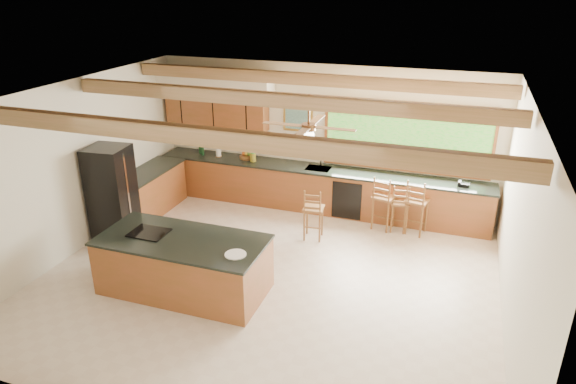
% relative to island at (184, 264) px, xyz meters
% --- Properties ---
extents(ground, '(7.20, 7.20, 0.00)m').
position_rel_island_xyz_m(ground, '(1.12, 0.73, -0.45)').
color(ground, beige).
rests_on(ground, ground).
extents(room_shell, '(7.27, 6.54, 3.02)m').
position_rel_island_xyz_m(room_shell, '(0.95, 1.39, 1.76)').
color(room_shell, beige).
rests_on(room_shell, ground).
extents(counter_run, '(7.12, 3.10, 1.24)m').
position_rel_island_xyz_m(counter_run, '(0.30, 3.25, 0.01)').
color(counter_run, brown).
rests_on(counter_run, ground).
extents(island, '(2.59, 1.22, 0.92)m').
position_rel_island_xyz_m(island, '(0.00, 0.00, 0.00)').
color(island, brown).
rests_on(island, ground).
extents(refrigerator, '(0.77, 0.75, 1.80)m').
position_rel_island_xyz_m(refrigerator, '(-2.10, 1.13, 0.45)').
color(refrigerator, black).
rests_on(refrigerator, ground).
extents(bar_stool_a, '(0.41, 0.41, 1.02)m').
position_rel_island_xyz_m(bar_stool_a, '(1.41, 2.28, 0.15)').
color(bar_stool_a, brown).
rests_on(bar_stool_a, ground).
extents(bar_stool_b, '(0.47, 0.47, 1.10)m').
position_rel_island_xyz_m(bar_stool_b, '(2.58, 3.12, 0.20)').
color(bar_stool_b, brown).
rests_on(bar_stool_b, ground).
extents(bar_stool_c, '(0.39, 0.39, 0.98)m').
position_rel_island_xyz_m(bar_stool_c, '(2.90, 3.13, 0.13)').
color(bar_stool_c, brown).
rests_on(bar_stool_c, ground).
extents(bar_stool_d, '(0.47, 0.47, 1.12)m').
position_rel_island_xyz_m(bar_stool_d, '(3.21, 3.12, 0.21)').
color(bar_stool_d, brown).
rests_on(bar_stool_d, ground).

